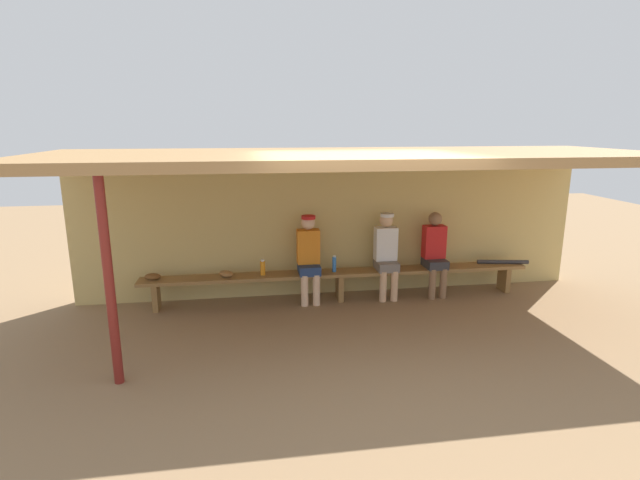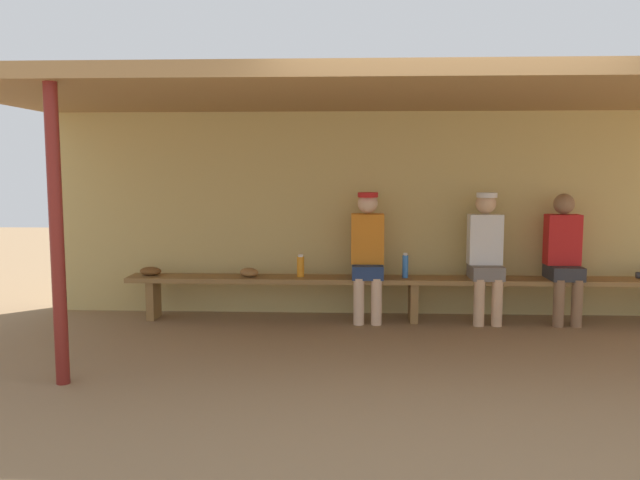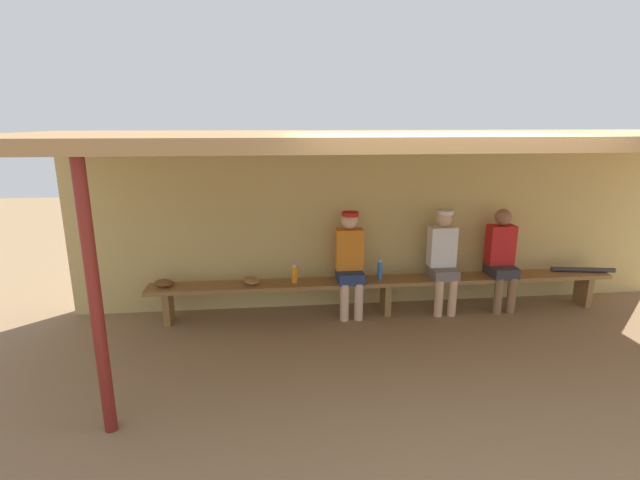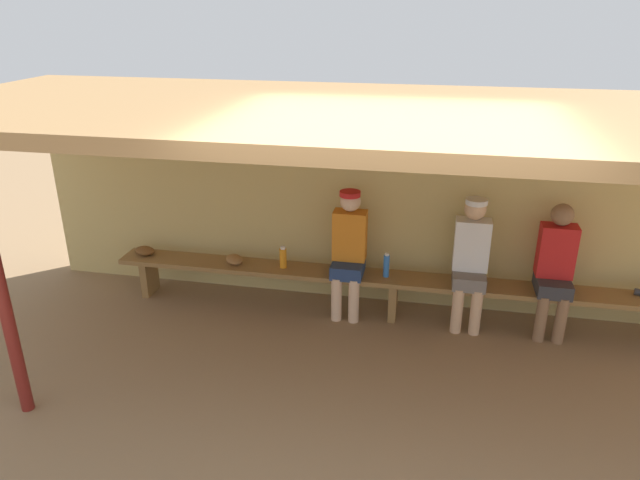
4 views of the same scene
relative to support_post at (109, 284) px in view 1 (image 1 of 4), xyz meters
name	(u,v)px [view 1 (image 1 of 4)]	position (x,y,z in m)	size (l,w,h in m)	color
ground_plane	(363,342)	(2.79, 0.55, -1.10)	(24.00, 24.00, 0.00)	#8C6D4C
back_wall	(335,225)	(2.79, 2.55, 0.00)	(8.00, 0.20, 2.20)	tan
dugout_roof	(354,157)	(2.79, 1.25, 1.16)	(8.00, 2.80, 0.12)	#9E7547
support_post	(109,284)	(0.00, 0.00, 0.00)	(0.10, 0.10, 2.20)	maroon
bench	(340,276)	(2.79, 2.10, -0.71)	(6.00, 0.36, 0.46)	olive
player_in_blue	(309,255)	(2.31, 2.10, -0.35)	(0.34, 0.42, 1.34)	navy
player_in_red	(435,251)	(4.32, 2.10, -0.37)	(0.34, 0.42, 1.34)	#333338
player_near_post	(386,251)	(3.53, 2.10, -0.35)	(0.34, 0.42, 1.34)	slate
water_bottle_blue	(334,264)	(2.70, 2.10, -0.52)	(0.06, 0.06, 0.26)	blue
water_bottle_orange	(263,268)	(1.61, 2.10, -0.53)	(0.08, 0.08, 0.24)	orange
baseball_glove_worn	(153,277)	(0.01, 2.12, -0.60)	(0.24, 0.17, 0.09)	brown
baseball_glove_dark_brown	(226,274)	(1.07, 2.10, -0.60)	(0.24, 0.17, 0.09)	olive
baseball_bat	(503,262)	(5.49, 2.10, -0.61)	(0.07, 0.07, 0.82)	#333338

